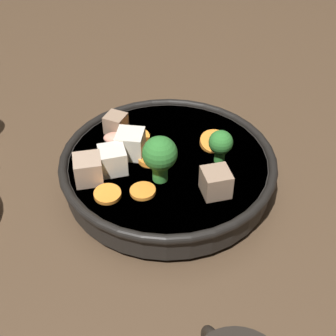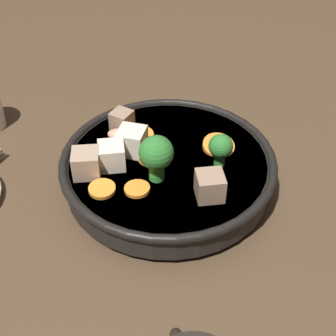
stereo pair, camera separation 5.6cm
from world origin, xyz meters
name	(u,v)px [view 2 (the right image)]	position (x,y,z in m)	size (l,w,h in m)	color
ground_plane	(168,185)	(0.00, 0.00, 0.00)	(3.00, 3.00, 0.00)	#4C3826
stirfry_bowl	(167,167)	(0.00, 0.00, 0.04)	(0.29, 0.29, 0.11)	black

